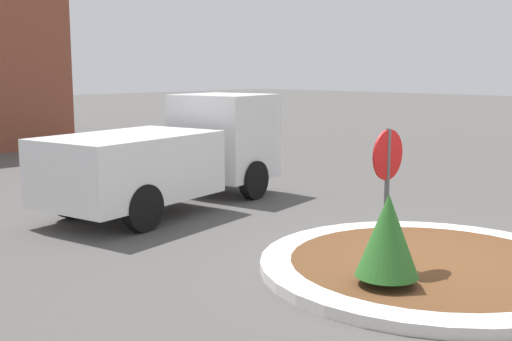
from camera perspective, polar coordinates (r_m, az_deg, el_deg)
The scene contains 5 objects.
ground_plane at distance 9.44m, azimuth 15.15°, elevation -8.62°, with size 120.00×120.00×0.00m, color #514F4C.
traffic_island at distance 9.42m, azimuth 15.17°, elevation -8.19°, with size 4.77×4.77×0.15m.
stop_sign at distance 8.81m, azimuth 11.59°, elevation -0.38°, with size 0.68×0.07×2.03m.
island_shrub at distance 8.10m, azimuth 11.63°, elevation -5.65°, with size 0.79×0.79×1.16m.
utility_truck at distance 13.21m, azimuth -7.21°, elevation 1.52°, with size 5.78×2.90×2.25m.
Camera 1 is at (-7.92, -4.31, 2.81)m, focal length 45.00 mm.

